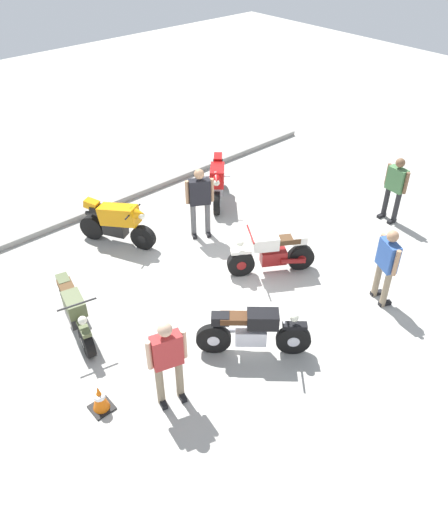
{
  "coord_description": "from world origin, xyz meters",
  "views": [
    {
      "loc": [
        -5.71,
        -6.28,
        7.05
      ],
      "look_at": [
        -0.07,
        0.09,
        0.75
      ],
      "focal_mm": 35.79,
      "sensor_mm": 36.0,
      "label": 1
    }
  ],
  "objects_px": {
    "person_in_green_shirt": "(395,185)",
    "motorcycle_black_cruiser": "(253,331)",
    "motorcycle_cream_vintage": "(272,254)",
    "person_in_blue_shirt": "(387,262)",
    "motorcycle_red_sportbike": "(217,181)",
    "traffic_cone": "(100,398)",
    "person_in_black_shirt": "(200,198)",
    "motorcycle_olive_vintage": "(75,311)",
    "motorcycle_orange_sportbike": "(117,222)",
    "person_in_red_shirt": "(168,358)"
  },
  "relations": [
    {
      "from": "motorcycle_orange_sportbike",
      "to": "person_in_black_shirt",
      "type": "xyz_separation_m",
      "value": [
        1.69,
        -1.03,
        0.43
      ]
    },
    {
      "from": "motorcycle_orange_sportbike",
      "to": "motorcycle_black_cruiser",
      "type": "relative_size",
      "value": 1.11
    },
    {
      "from": "motorcycle_cream_vintage",
      "to": "person_in_black_shirt",
      "type": "xyz_separation_m",
      "value": [
        -0.23,
        2.17,
        0.54
      ]
    },
    {
      "from": "motorcycle_red_sportbike",
      "to": "traffic_cone",
      "type": "relative_size",
      "value": 2.96
    },
    {
      "from": "motorcycle_red_sportbike",
      "to": "person_in_red_shirt",
      "type": "height_order",
      "value": "person_in_red_shirt"
    },
    {
      "from": "person_in_green_shirt",
      "to": "person_in_red_shirt",
      "type": "relative_size",
      "value": 0.98
    },
    {
      "from": "motorcycle_red_sportbike",
      "to": "person_in_green_shirt",
      "type": "distance_m",
      "value": 4.52
    },
    {
      "from": "person_in_blue_shirt",
      "to": "person_in_green_shirt",
      "type": "bearing_deg",
      "value": 56.42
    },
    {
      "from": "motorcycle_black_cruiser",
      "to": "person_in_green_shirt",
      "type": "relative_size",
      "value": 0.96
    },
    {
      "from": "person_in_red_shirt",
      "to": "motorcycle_orange_sportbike",
      "type": "bearing_deg",
      "value": 175.34
    },
    {
      "from": "person_in_blue_shirt",
      "to": "traffic_cone",
      "type": "distance_m",
      "value": 5.93
    },
    {
      "from": "motorcycle_olive_vintage",
      "to": "person_in_black_shirt",
      "type": "height_order",
      "value": "person_in_black_shirt"
    },
    {
      "from": "person_in_green_shirt",
      "to": "person_in_blue_shirt",
      "type": "bearing_deg",
      "value": 36.79
    },
    {
      "from": "motorcycle_orange_sportbike",
      "to": "motorcycle_olive_vintage",
      "type": "bearing_deg",
      "value": -75.92
    },
    {
      "from": "motorcycle_red_sportbike",
      "to": "person_in_black_shirt",
      "type": "height_order",
      "value": "person_in_black_shirt"
    },
    {
      "from": "person_in_black_shirt",
      "to": "person_in_red_shirt",
      "type": "distance_m",
      "value": 4.94
    },
    {
      "from": "motorcycle_red_sportbike",
      "to": "person_in_black_shirt",
      "type": "xyz_separation_m",
      "value": [
        -1.4,
        -0.99,
        0.43
      ]
    },
    {
      "from": "motorcycle_cream_vintage",
      "to": "motorcycle_olive_vintage",
      "type": "distance_m",
      "value": 4.28
    },
    {
      "from": "person_in_red_shirt",
      "to": "motorcycle_red_sportbike",
      "type": "bearing_deg",
      "value": 149.61
    },
    {
      "from": "motorcycle_orange_sportbike",
      "to": "person_in_green_shirt",
      "type": "bearing_deg",
      "value": 28.87
    },
    {
      "from": "motorcycle_olive_vintage",
      "to": "person_in_red_shirt",
      "type": "bearing_deg",
      "value": 21.06
    },
    {
      "from": "motorcycle_cream_vintage",
      "to": "person_in_green_shirt",
      "type": "bearing_deg",
      "value": -155.17
    },
    {
      "from": "motorcycle_black_cruiser",
      "to": "person_in_red_shirt",
      "type": "bearing_deg",
      "value": -142.13
    },
    {
      "from": "person_in_green_shirt",
      "to": "motorcycle_black_cruiser",
      "type": "bearing_deg",
      "value": 15.82
    },
    {
      "from": "traffic_cone",
      "to": "person_in_green_shirt",
      "type": "bearing_deg",
      "value": 1.59
    },
    {
      "from": "motorcycle_black_cruiser",
      "to": "motorcycle_cream_vintage",
      "type": "height_order",
      "value": "motorcycle_black_cruiser"
    },
    {
      "from": "motorcycle_cream_vintage",
      "to": "person_in_blue_shirt",
      "type": "relative_size",
      "value": 1.01
    },
    {
      "from": "motorcycle_orange_sportbike",
      "to": "motorcycle_cream_vintage",
      "type": "relative_size",
      "value": 1.04
    },
    {
      "from": "person_in_green_shirt",
      "to": "person_in_red_shirt",
      "type": "bearing_deg",
      "value": 12.59
    },
    {
      "from": "motorcycle_red_sportbike",
      "to": "person_in_blue_shirt",
      "type": "height_order",
      "value": "person_in_blue_shirt"
    },
    {
      "from": "motorcycle_cream_vintage",
      "to": "person_in_blue_shirt",
      "type": "bearing_deg",
      "value": 146.28
    },
    {
      "from": "person_in_black_shirt",
      "to": "traffic_cone",
      "type": "bearing_deg",
      "value": -27.05
    },
    {
      "from": "motorcycle_orange_sportbike",
      "to": "motorcycle_cream_vintage",
      "type": "height_order",
      "value": "motorcycle_orange_sportbike"
    },
    {
      "from": "motorcycle_orange_sportbike",
      "to": "motorcycle_cream_vintage",
      "type": "xyz_separation_m",
      "value": [
        1.92,
        -3.2,
        -0.11
      ]
    },
    {
      "from": "motorcycle_black_cruiser",
      "to": "motorcycle_orange_sportbike",
      "type": "bearing_deg",
      "value": 131.74
    },
    {
      "from": "motorcycle_orange_sportbike",
      "to": "person_in_red_shirt",
      "type": "xyz_separation_m",
      "value": [
        -1.82,
        -4.51,
        0.4
      ]
    },
    {
      "from": "motorcycle_cream_vintage",
      "to": "traffic_cone",
      "type": "distance_m",
      "value": 4.79
    },
    {
      "from": "motorcycle_black_cruiser",
      "to": "traffic_cone",
      "type": "distance_m",
      "value": 2.86
    },
    {
      "from": "motorcycle_red_sportbike",
      "to": "motorcycle_olive_vintage",
      "type": "distance_m",
      "value": 5.64
    },
    {
      "from": "person_in_red_shirt",
      "to": "motorcycle_olive_vintage",
      "type": "bearing_deg",
      "value": -154.23
    },
    {
      "from": "motorcycle_olive_vintage",
      "to": "person_in_red_shirt",
      "type": "distance_m",
      "value": 2.57
    },
    {
      "from": "motorcycle_cream_vintage",
      "to": "person_in_red_shirt",
      "type": "height_order",
      "value": "person_in_red_shirt"
    },
    {
      "from": "motorcycle_red_sportbike",
      "to": "motorcycle_olive_vintage",
      "type": "bearing_deg",
      "value": -26.93
    },
    {
      "from": "motorcycle_red_sportbike",
      "to": "motorcycle_black_cruiser",
      "type": "bearing_deg",
      "value": 8.2
    },
    {
      "from": "motorcycle_orange_sportbike",
      "to": "person_in_red_shirt",
      "type": "height_order",
      "value": "person_in_red_shirt"
    },
    {
      "from": "person_in_black_shirt",
      "to": "motorcycle_olive_vintage",
      "type": "bearing_deg",
      "value": -45.42
    },
    {
      "from": "person_in_green_shirt",
      "to": "person_in_red_shirt",
      "type": "distance_m",
      "value": 7.62
    },
    {
      "from": "motorcycle_black_cruiser",
      "to": "person_in_red_shirt",
      "type": "xyz_separation_m",
      "value": [
        -1.76,
        0.14,
        0.47
      ]
    },
    {
      "from": "motorcycle_orange_sportbike",
      "to": "motorcycle_red_sportbike",
      "type": "bearing_deg",
      "value": 60.71
    },
    {
      "from": "motorcycle_red_sportbike",
      "to": "person_in_black_shirt",
      "type": "distance_m",
      "value": 1.76
    }
  ]
}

